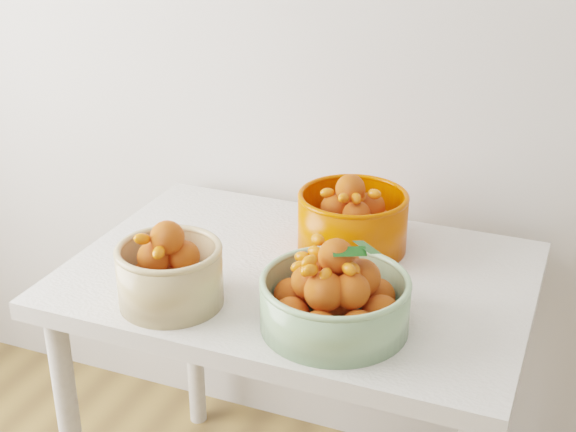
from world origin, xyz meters
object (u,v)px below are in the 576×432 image
at_px(bowl_orange, 353,219).
at_px(table, 299,308).
at_px(bowl_green, 335,298).
at_px(bowl_cream, 170,272).

bearing_deg(bowl_orange, table, -115.66).
bearing_deg(table, bowl_green, -51.93).
distance_m(bowl_green, bowl_orange, 0.35).
distance_m(table, bowl_green, 0.29).
distance_m(bowl_cream, bowl_green, 0.34).
xyz_separation_m(bowl_cream, bowl_orange, (0.26, 0.38, 0.00)).
relative_size(table, bowl_green, 2.65).
bearing_deg(bowl_green, bowl_orange, 102.26).
bearing_deg(bowl_orange, bowl_green, -77.74).
bearing_deg(bowl_green, table, 128.07).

